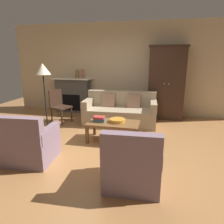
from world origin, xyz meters
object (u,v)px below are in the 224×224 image
Objects in this scene: couch at (120,112)px; floor_lamp at (43,73)px; fireplace at (73,95)px; mantel_vase_terracotta at (83,74)px; dog at (9,130)px; armchair_near_right at (132,165)px; armchair_near_left at (30,144)px; coffee_table at (113,125)px; fruit_bowl at (117,120)px; book_stack at (99,119)px; mantel_vase_bronze at (77,74)px; side_chair_wooden at (59,104)px; armoire at (166,83)px.

couch is 1.20× the size of floor_lamp.
mantel_vase_terracotta reaches higher than fireplace.
couch is at bearing 39.00° from dog.
mantel_vase_terracotta reaches higher than armchair_near_right.
armchair_near_left is (-1.12, -2.42, -0.00)m from couch.
coffee_table is 0.13m from fruit_bowl.
book_stack is 1.73m from floor_lamp.
mantel_vase_bronze reaches higher than side_chair_wooden.
floor_lamp is (-1.82, 0.22, 0.96)m from fruit_bowl.
coffee_table is 2.25× the size of dog.
dog is at bearing -105.74° from mantel_vase_terracotta.
fruit_bowl is at bearing 8.94° from book_stack.
couch is 7.06× the size of mantel_vase_terracotta.
dog is at bearing -165.30° from book_stack.
armchair_near_left is (-2.31, -3.27, -0.73)m from armoire.
side_chair_wooden is at bearing 104.67° from armchair_near_left.
floor_lamp is 3.35× the size of dog.
armoire is at bearing 20.33° from side_chair_wooden.
armoire is 2.43m from coffee_table.
fireplace is 0.77× the size of floor_lamp.
fireplace is 2.83m from coffee_table.
dog is at bearing -120.89° from floor_lamp.
mantel_vase_bronze reaches higher than couch.
coffee_table is 1.25× the size of armchair_near_left.
dog is (-0.54, -2.63, -1.01)m from mantel_vase_bronze.
fruit_bowl is (1.92, -2.09, -0.11)m from fireplace.
fruit_bowl is at bearing 30.94° from coffee_table.
armoire is 4.28× the size of dog.
mantel_vase_terracotta reaches higher than couch.
mantel_vase_bronze reaches higher than coffee_table.
armchair_near_right reaches higher than dog.
coffee_table is 2.72m from mantel_vase_terracotta.
couch reaches higher than coffee_table.
side_chair_wooden is at bearing -172.56° from couch.
mantel_vase_terracotta is at bearing 118.39° from book_stack.
armchair_near_right is at bearing -58.28° from book_stack.
side_chair_wooden is (-1.47, 1.00, 0.03)m from book_stack.
dog is (-1.89, -0.50, -0.23)m from book_stack.
book_stack is (-1.42, -2.07, -0.57)m from armoire.
side_chair_wooden is at bearing 74.20° from dog.
dog is (-1.00, 0.70, -0.07)m from armchair_near_left.
floor_lamp is at bearing -147.82° from armoire.
armchair_near_right is (2.45, -3.63, -0.25)m from fireplace.
coffee_table is at bearing -55.30° from mantel_vase_terracotta.
floor_lamp reaches higher than armchair_near_left.
couch is at bearing -33.32° from mantel_vase_terracotta.
armchair_near_left is at bearing -75.33° from side_chair_wooden.
fireplace is at bearing 132.65° from fruit_bowl.
coffee_table is at bearing -86.06° from couch.
armchair_near_right is (0.69, -2.71, -0.00)m from couch.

